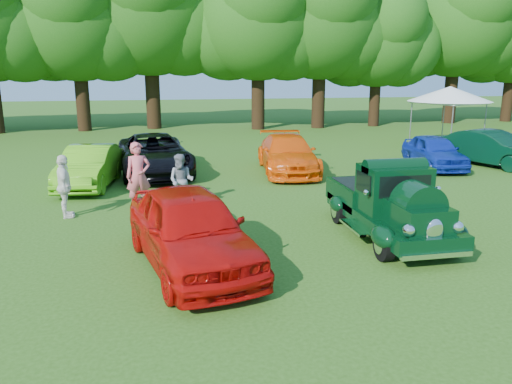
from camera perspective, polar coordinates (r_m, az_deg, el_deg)
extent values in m
plane|color=#294F12|center=(11.50, 7.12, -6.57)|extent=(120.00, 120.00, 0.00)
cylinder|color=black|center=(11.02, 14.44, -5.85)|extent=(0.21, 0.71, 0.71)
cylinder|color=black|center=(11.79, 21.52, -5.12)|extent=(0.21, 0.71, 0.71)
cylinder|color=black|center=(13.43, 9.45, -2.05)|extent=(0.21, 0.71, 0.71)
cylinder|color=black|center=(14.06, 15.58, -1.66)|extent=(0.21, 0.71, 0.71)
cube|color=black|center=(12.55, 14.98, -2.78)|extent=(1.66, 4.34, 0.33)
cube|color=black|center=(11.35, 17.95, -2.72)|extent=(1.06, 1.40, 0.60)
cube|color=black|center=(12.27, 15.44, 0.25)|extent=(1.50, 1.11, 1.16)
cube|color=black|center=(11.76, 16.64, 0.62)|extent=(1.25, 0.06, 0.50)
cube|color=black|center=(13.64, 12.65, -0.16)|extent=(1.66, 1.98, 0.56)
cube|color=black|center=(13.58, 12.70, 0.95)|extent=(1.43, 1.73, 0.05)
ellipsoid|color=black|center=(10.95, 14.36, -4.97)|extent=(0.48, 0.83, 0.48)
ellipsoid|color=black|center=(11.75, 21.71, -4.26)|extent=(0.48, 0.83, 0.48)
ellipsoid|color=black|center=(13.36, 9.25, -1.35)|extent=(0.37, 0.69, 0.40)
ellipsoid|color=black|center=(14.04, 15.83, -0.96)|extent=(0.37, 0.69, 0.40)
ellipsoid|color=white|center=(10.78, 19.74, -4.36)|extent=(0.39, 0.12, 0.57)
sphere|color=white|center=(10.56, 17.06, -4.20)|extent=(0.27, 0.27, 0.27)
sphere|color=white|center=(11.10, 21.99, -3.74)|extent=(0.27, 0.27, 0.27)
cube|color=white|center=(10.81, 19.94, -6.83)|extent=(1.56, 0.11, 0.11)
cube|color=white|center=(14.61, 11.02, -0.70)|extent=(1.56, 0.11, 0.11)
imported|color=#B50A07|center=(10.33, -7.50, -4.16)|extent=(2.93, 5.10, 1.63)
imported|color=#50A616|center=(18.27, -18.49, 2.77)|extent=(2.02, 4.45, 1.42)
imported|color=black|center=(19.85, -11.53, 4.23)|extent=(3.13, 5.81, 1.55)
imported|color=#F15408|center=(19.88, 3.63, 4.35)|extent=(2.53, 5.19, 1.45)
imported|color=#0E259A|center=(21.98, 19.70, 4.36)|extent=(2.11, 4.18, 1.37)
imported|color=black|center=(23.44, 25.33, 4.54)|extent=(3.10, 4.77, 1.48)
imported|color=#D75862|center=(14.88, -13.29, 1.80)|extent=(0.80, 0.61, 1.97)
imported|color=gray|center=(14.93, -8.51, 1.31)|extent=(0.94, 0.84, 1.58)
imported|color=silver|center=(14.60, -21.06, 0.58)|extent=(0.59, 1.08, 1.75)
cube|color=white|center=(28.04, 21.20, 9.54)|extent=(3.67, 3.67, 0.11)
cone|color=white|center=(28.02, 21.27, 10.42)|extent=(5.39, 5.39, 0.77)
cylinder|color=slate|center=(26.34, 21.43, 6.68)|extent=(0.06, 0.06, 2.30)
cylinder|color=slate|center=(27.98, 17.25, 7.38)|extent=(0.06, 0.06, 2.30)
cylinder|color=slate|center=(28.41, 24.66, 6.83)|extent=(0.06, 0.06, 2.30)
cylinder|color=slate|center=(29.94, 20.59, 7.50)|extent=(0.06, 0.06, 2.30)
cylinder|color=#311F10|center=(35.44, -19.22, 10.19)|extent=(0.88, 0.88, 4.42)
sphere|color=#144E10|center=(35.55, -19.89, 18.30)|extent=(8.08, 8.08, 8.08)
cylinder|color=#311F10|center=(35.62, -11.71, 11.04)|extent=(0.97, 0.97, 4.87)
sphere|color=#144E10|center=(35.81, -12.17, 19.94)|extent=(8.91, 8.91, 8.91)
cylinder|color=#311F10|center=(34.51, 0.23, 10.89)|extent=(0.89, 0.89, 4.46)
sphere|color=#144E10|center=(34.62, 0.24, 19.32)|extent=(8.15, 8.15, 8.15)
cylinder|color=#311F10|center=(35.62, 7.16, 10.93)|extent=(0.90, 0.90, 4.52)
sphere|color=#144E10|center=(35.74, 7.42, 19.21)|extent=(8.26, 8.26, 8.26)
cylinder|color=#311F10|center=(37.47, 13.40, 10.25)|extent=(0.76, 0.76, 3.80)
sphere|color=#144E10|center=(37.48, 13.78, 16.87)|extent=(6.95, 6.95, 6.95)
cylinder|color=#311F10|center=(41.37, 21.36, 10.62)|extent=(0.94, 0.94, 4.70)
sphere|color=#144E10|center=(41.50, 22.04, 18.01)|extent=(8.60, 8.60, 8.60)
cylinder|color=#311F10|center=(44.46, 26.85, 9.83)|extent=(0.81, 0.81, 4.05)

